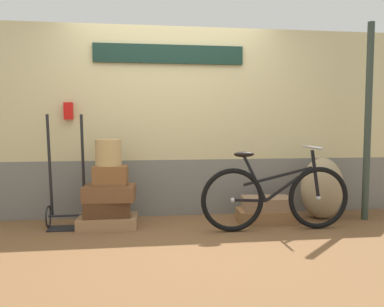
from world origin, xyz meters
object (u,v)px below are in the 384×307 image
suitcase_1 (107,208)px  burlap_sack (322,188)px  suitcase_5 (266,203)px  luggage_trolley (67,200)px  suitcase_2 (110,193)px  suitcase_3 (110,176)px  bicycle (276,197)px  wicker_basket (108,152)px  suitcase_0 (108,222)px  suitcase_4 (266,216)px

suitcase_1 → burlap_sack: bearing=-0.7°
suitcase_5 → luggage_trolley: luggage_trolley is taller
suitcase_2 → suitcase_3: suitcase_3 is taller
luggage_trolley → bicycle: bearing=-10.7°
suitcase_5 → wicker_basket: 1.92m
suitcase_3 → bicycle: size_ratio=0.22×
bicycle → suitcase_0: bearing=169.2°
suitcase_1 → suitcase_4: suitcase_1 is taller
suitcase_2 → suitcase_5: bearing=5.0°
suitcase_0 → suitcase_5: size_ratio=1.15×
suitcase_4 → suitcase_0: bearing=-175.4°
suitcase_2 → suitcase_5: suitcase_2 is taller
suitcase_2 → luggage_trolley: 0.48m
suitcase_5 → luggage_trolley: (-2.28, 0.05, 0.09)m
suitcase_3 → suitcase_4: (1.78, 0.02, -0.51)m
bicycle → suitcase_3: bearing=169.0°
suitcase_2 → bicycle: 1.82m
suitcase_0 → wicker_basket: 0.77m
luggage_trolley → burlap_sack: size_ratio=1.69×
suitcase_2 → suitcase_1: bearing=-161.7°
wicker_basket → luggage_trolley: luggage_trolley is taller
suitcase_0 → burlap_sack: (2.54, 0.08, 0.31)m
suitcase_4 → wicker_basket: 1.96m
suitcase_0 → luggage_trolley: 0.52m
suitcase_2 → burlap_sack: size_ratio=0.75×
suitcase_1 → bicycle: bearing=-13.4°
suitcase_4 → suitcase_3: bearing=-175.3°
suitcase_4 → burlap_sack: (0.72, 0.07, 0.30)m
suitcase_5 → luggage_trolley: bearing=-175.1°
suitcase_1 → burlap_sack: size_ratio=0.68×
suitcase_3 → burlap_sack: burlap_sack is taller
luggage_trolley → bicycle: size_ratio=0.76×
suitcase_0 → suitcase_2: (0.02, 0.01, 0.32)m
suitcase_0 → suitcase_3: size_ratio=1.76×
suitcase_5 → wicker_basket: wicker_basket is taller
suitcase_2 → burlap_sack: bearing=5.9°
suitcase_5 → wicker_basket: size_ratio=1.92×
suitcase_0 → suitcase_2: size_ratio=1.16×
wicker_basket → luggage_trolley: bearing=172.6°
suitcase_5 → wicker_basket: (-1.82, -0.01, 0.62)m
suitcase_3 → wicker_basket: bearing=139.0°
suitcase_2 → bicycle: (1.78, -0.36, -0.03)m
suitcase_5 → luggage_trolley: size_ratio=0.44×
luggage_trolley → suitcase_4: bearing=-1.7°
suitcase_4 → suitcase_5: size_ratio=1.18×
suitcase_4 → suitcase_5: suitcase_5 is taller
suitcase_2 → bicycle: size_ratio=0.34×
suitcase_1 → luggage_trolley: luggage_trolley is taller
suitcase_4 → luggage_trolley: 2.28m
suitcase_0 → bicycle: bicycle is taller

